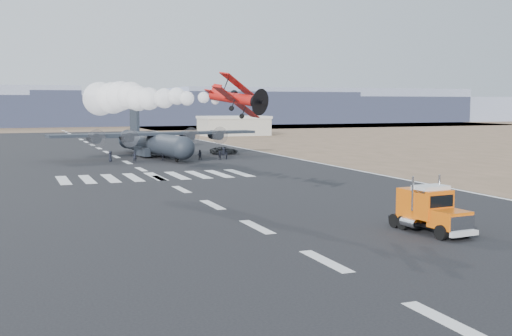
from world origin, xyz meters
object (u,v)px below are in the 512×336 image
semi_truck (430,209)px  crew_e (110,156)px  crew_g (166,153)px  crew_h (200,155)px  crew_f (220,155)px  crew_d (163,155)px  crew_a (135,157)px  crew_b (226,154)px  transport_aircraft (153,141)px  hangar_right (234,125)px  support_vehicle (224,150)px  crew_c (224,153)px  aerobatic_biplane (237,97)px

semi_truck → crew_e: bearing=96.2°
crew_g → crew_h: bearing=41.9°
crew_h → crew_e: bearing=12.3°
crew_f → crew_d: bearing=-138.0°
crew_a → crew_b: bearing=-171.8°
transport_aircraft → crew_g: 4.50m
crew_b → crew_d: size_ratio=0.90×
hangar_right → crew_e: bearing=-122.6°
hangar_right → semi_truck: 148.81m
semi_truck → crew_f: size_ratio=5.05×
semi_truck → crew_e: size_ratio=4.50×
transport_aircraft → crew_g: size_ratio=20.70×
support_vehicle → crew_e: 24.46m
crew_c → crew_d: bearing=174.0°
semi_truck → crew_b: 66.84m
transport_aircraft → crew_d: transport_aircraft is taller
transport_aircraft → crew_e: bearing=-148.9°
hangar_right → crew_b: (-28.67, -78.19, -2.16)m
hangar_right → aerobatic_biplane: bearing=-109.1°
hangar_right → crew_g: bearing=-117.7°
crew_c → crew_h: size_ratio=1.12×
support_vehicle → crew_d: size_ratio=2.84×
aerobatic_biplane → support_vehicle: size_ratio=1.09×
support_vehicle → crew_h: 12.28m
crew_a → crew_d: size_ratio=1.00×
hangar_right → crew_a: (-44.90, -78.83, -2.06)m
crew_g → crew_d: bearing=-24.8°
aerobatic_biplane → support_vehicle: 70.88m
crew_a → crew_g: size_ratio=1.01×
hangar_right → crew_h: size_ratio=12.12×
support_vehicle → crew_h: crew_h is taller
hangar_right → crew_c: hangar_right is taller
crew_d → hangar_right: bearing=-139.0°
crew_e → crew_h: crew_e is taller
aerobatic_biplane → crew_c: aerobatic_biplane is taller
transport_aircraft → crew_f: 14.07m
crew_a → crew_b: size_ratio=1.11×
semi_truck → crew_f: semi_truck is taller
transport_aircraft → crew_h: 10.76m
hangar_right → crew_d: size_ratio=10.89×
aerobatic_biplane → crew_b: aerobatic_biplane is taller
aerobatic_biplane → transport_aircraft: bearing=67.6°
support_vehicle → crew_a: (-19.47, -11.39, 0.20)m
support_vehicle → crew_h: bearing=138.3°
hangar_right → semi_truck: bearing=-103.4°
crew_f → crew_e: bearing=-134.7°
crew_f → crew_c: bearing=115.5°
crew_d → crew_b: bearing=150.0°
crew_b → crew_e: (-19.76, 2.44, 0.07)m
semi_truck → support_vehicle: bearing=78.1°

